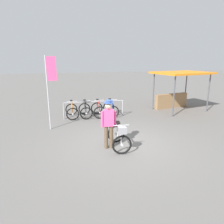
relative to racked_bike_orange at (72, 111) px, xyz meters
The scene contains 10 objects.
ground_plane 4.30m from the racked_bike_orange, 70.69° to the right, with size 80.00×80.00×0.00m, color #605E5B.
bike_rack_rail 1.21m from the racked_bike_orange, 12.39° to the right, with size 3.20×0.26×0.88m.
racked_bike_orange is the anchor object (origin of this frame).
racked_bike_black 0.70m from the racked_bike_orange, ahead, with size 0.72×1.15×0.98m.
racked_bike_red 1.40m from the racked_bike_orange, ahead, with size 0.71×1.11×0.97m.
racked_bike_blue 2.10m from the racked_bike_orange, ahead, with size 0.69×1.11×0.97m.
featured_bicycle 4.56m from the racked_bike_orange, 74.40° to the right, with size 0.77×1.21×0.97m.
person_with_featured_bike 4.35m from the racked_bike_orange, 78.03° to the right, with size 0.53×0.32×1.72m.
market_stall 6.44m from the racked_bike_orange, ahead, with size 3.44×2.78×2.30m.
banner_flag 2.63m from the racked_bike_orange, 121.44° to the right, with size 0.45×0.05×3.20m.
Camera 1 is at (-2.24, -6.65, 3.07)m, focal length 32.88 mm.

